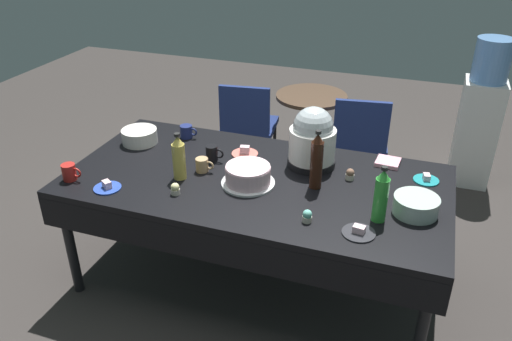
{
  "coord_description": "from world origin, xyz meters",
  "views": [
    {
      "loc": [
        0.86,
        -2.44,
        2.21
      ],
      "look_at": [
        0.0,
        0.0,
        0.8
      ],
      "focal_mm": 35.87,
      "sensor_mm": 36.0,
      "label": 1
    }
  ],
  "objects_px": {
    "cupcake_berry": "(179,146)",
    "maroon_chair_left": "(248,122)",
    "coffee_mug_navy": "(187,132)",
    "water_cooler": "(479,118)",
    "potluck_table": "(256,187)",
    "soda_bottle_cola": "(317,161)",
    "coffee_mug_tan": "(203,165)",
    "cupcake_vanilla": "(307,216)",
    "maroon_chair_right": "(360,138)",
    "coffee_mug_red": "(70,172)",
    "dessert_plate_coral": "(245,152)",
    "ceramic_snack_bowl": "(140,136)",
    "soda_bottle_lime_soda": "(381,196)",
    "dessert_plate_cobalt": "(107,187)",
    "coffee_mug_black": "(212,153)",
    "cupcake_lemon": "(350,174)",
    "round_cafe_table": "(310,119)",
    "soda_bottle_ginger_ale": "(179,158)",
    "dessert_plate_charcoal": "(359,232)",
    "frosted_layer_cake": "(248,175)",
    "slow_cooker": "(312,139)",
    "dessert_plate_teal": "(426,179)",
    "glass_salad_bowl": "(416,205)",
    "cupcake_cocoa": "(175,189)"
  },
  "relations": [
    {
      "from": "frosted_layer_cake",
      "to": "dessert_plate_charcoal",
      "type": "height_order",
      "value": "frosted_layer_cake"
    },
    {
      "from": "coffee_mug_tan",
      "to": "slow_cooker",
      "type": "bearing_deg",
      "value": 26.44
    },
    {
      "from": "potluck_table",
      "to": "slow_cooker",
      "type": "xyz_separation_m",
      "value": [
        0.26,
        0.27,
        0.24
      ]
    },
    {
      "from": "soda_bottle_ginger_ale",
      "to": "maroon_chair_right",
      "type": "height_order",
      "value": "soda_bottle_ginger_ale"
    },
    {
      "from": "slow_cooker",
      "to": "ceramic_snack_bowl",
      "type": "relative_size",
      "value": 1.61
    },
    {
      "from": "dessert_plate_charcoal",
      "to": "round_cafe_table",
      "type": "distance_m",
      "value": 2.05
    },
    {
      "from": "dessert_plate_cobalt",
      "to": "cupcake_lemon",
      "type": "relative_size",
      "value": 2.29
    },
    {
      "from": "potluck_table",
      "to": "cupcake_cocoa",
      "type": "xyz_separation_m",
      "value": [
        -0.36,
        -0.32,
        0.09
      ]
    },
    {
      "from": "cupcake_vanilla",
      "to": "cupcake_lemon",
      "type": "distance_m",
      "value": 0.52
    },
    {
      "from": "potluck_table",
      "to": "dessert_plate_cobalt",
      "type": "height_order",
      "value": "dessert_plate_cobalt"
    },
    {
      "from": "cupcake_berry",
      "to": "coffee_mug_red",
      "type": "height_order",
      "value": "coffee_mug_red"
    },
    {
      "from": "dessert_plate_cobalt",
      "to": "soda_bottle_ginger_ale",
      "type": "bearing_deg",
      "value": 37.08
    },
    {
      "from": "round_cafe_table",
      "to": "maroon_chair_right",
      "type": "bearing_deg",
      "value": -25.95
    },
    {
      "from": "cupcake_berry",
      "to": "ceramic_snack_bowl",
      "type": "bearing_deg",
      "value": 174.96
    },
    {
      "from": "soda_bottle_ginger_ale",
      "to": "coffee_mug_tan",
      "type": "height_order",
      "value": "soda_bottle_ginger_ale"
    },
    {
      "from": "glass_salad_bowl",
      "to": "coffee_mug_red",
      "type": "relative_size",
      "value": 1.91
    },
    {
      "from": "frosted_layer_cake",
      "to": "cupcake_lemon",
      "type": "relative_size",
      "value": 4.55
    },
    {
      "from": "cupcake_vanilla",
      "to": "maroon_chair_right",
      "type": "xyz_separation_m",
      "value": [
        0.02,
        1.66,
        -0.29
      ]
    },
    {
      "from": "water_cooler",
      "to": "potluck_table",
      "type": "bearing_deg",
      "value": -125.3
    },
    {
      "from": "soda_bottle_ginger_ale",
      "to": "soda_bottle_cola",
      "type": "height_order",
      "value": "soda_bottle_cola"
    },
    {
      "from": "potluck_table",
      "to": "dessert_plate_cobalt",
      "type": "xyz_separation_m",
      "value": [
        -0.75,
        -0.39,
        0.07
      ]
    },
    {
      "from": "frosted_layer_cake",
      "to": "water_cooler",
      "type": "xyz_separation_m",
      "value": [
        1.32,
        1.91,
        -0.22
      ]
    },
    {
      "from": "slow_cooker",
      "to": "dessert_plate_coral",
      "type": "bearing_deg",
      "value": -179.9
    },
    {
      "from": "slow_cooker",
      "to": "coffee_mug_black",
      "type": "xyz_separation_m",
      "value": [
        -0.59,
        -0.15,
        -0.12
      ]
    },
    {
      "from": "ceramic_snack_bowl",
      "to": "cupcake_lemon",
      "type": "xyz_separation_m",
      "value": [
        1.4,
        -0.03,
        -0.02
      ]
    },
    {
      "from": "potluck_table",
      "to": "frosted_layer_cake",
      "type": "xyz_separation_m",
      "value": [
        -0.02,
        -0.08,
        0.12
      ]
    },
    {
      "from": "cupcake_lemon",
      "to": "round_cafe_table",
      "type": "bearing_deg",
      "value": 112.28
    },
    {
      "from": "soda_bottle_lime_soda",
      "to": "coffee_mug_tan",
      "type": "xyz_separation_m",
      "value": [
        -1.05,
        0.18,
        -0.1
      ]
    },
    {
      "from": "ceramic_snack_bowl",
      "to": "potluck_table",
      "type": "bearing_deg",
      "value": -12.65
    },
    {
      "from": "maroon_chair_left",
      "to": "dessert_plate_charcoal",
      "type": "bearing_deg",
      "value": -54.6
    },
    {
      "from": "potluck_table",
      "to": "cupcake_berry",
      "type": "bearing_deg",
      "value": 163.56
    },
    {
      "from": "dessert_plate_coral",
      "to": "coffee_mug_navy",
      "type": "bearing_deg",
      "value": 166.6
    },
    {
      "from": "coffee_mug_navy",
      "to": "maroon_chair_left",
      "type": "xyz_separation_m",
      "value": [
        0.09,
        0.95,
        -0.3
      ]
    },
    {
      "from": "slow_cooker",
      "to": "cupcake_vanilla",
      "type": "bearing_deg",
      "value": -77.93
    },
    {
      "from": "cupcake_lemon",
      "to": "coffee_mug_black",
      "type": "bearing_deg",
      "value": -176.74
    },
    {
      "from": "potluck_table",
      "to": "dessert_plate_cobalt",
      "type": "bearing_deg",
      "value": -152.36
    },
    {
      "from": "dessert_plate_teal",
      "to": "dessert_plate_coral",
      "type": "relative_size",
      "value": 0.87
    },
    {
      "from": "coffee_mug_tan",
      "to": "round_cafe_table",
      "type": "xyz_separation_m",
      "value": [
        0.28,
        1.58,
        -0.29
      ]
    },
    {
      "from": "cupcake_vanilla",
      "to": "water_cooler",
      "type": "xyz_separation_m",
      "value": [
        0.91,
        2.17,
        -0.19
      ]
    },
    {
      "from": "coffee_mug_red",
      "to": "coffee_mug_black",
      "type": "distance_m",
      "value": 0.84
    },
    {
      "from": "coffee_mug_navy",
      "to": "coffee_mug_black",
      "type": "height_order",
      "value": "coffee_mug_black"
    },
    {
      "from": "frosted_layer_cake",
      "to": "dessert_plate_coral",
      "type": "relative_size",
      "value": 1.83
    },
    {
      "from": "potluck_table",
      "to": "cupcake_vanilla",
      "type": "distance_m",
      "value": 0.52
    },
    {
      "from": "cupcake_berry",
      "to": "maroon_chair_left",
      "type": "distance_m",
      "value": 1.19
    },
    {
      "from": "slow_cooker",
      "to": "dessert_plate_cobalt",
      "type": "xyz_separation_m",
      "value": [
        -1.01,
        -0.66,
        -0.16
      ]
    },
    {
      "from": "soda_bottle_ginger_ale",
      "to": "coffee_mug_black",
      "type": "height_order",
      "value": "soda_bottle_ginger_ale"
    },
    {
      "from": "frosted_layer_cake",
      "to": "water_cooler",
      "type": "distance_m",
      "value": 2.34
    },
    {
      "from": "dessert_plate_teal",
      "to": "round_cafe_table",
      "type": "height_order",
      "value": "dessert_plate_teal"
    },
    {
      "from": "coffee_mug_red",
      "to": "dessert_plate_coral",
      "type": "bearing_deg",
      "value": 37.45
    },
    {
      "from": "soda_bottle_cola",
      "to": "coffee_mug_tan",
      "type": "bearing_deg",
      "value": -176.49
    }
  ]
}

